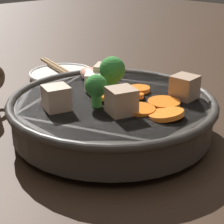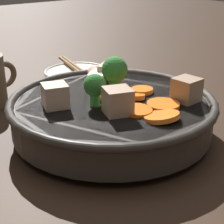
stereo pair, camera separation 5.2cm
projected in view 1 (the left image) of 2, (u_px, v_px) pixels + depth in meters
ground_plane at (112, 135)px, 0.54m from camera, size 3.00×3.00×0.00m
stirfry_bowl at (112, 110)px, 0.52m from camera, size 0.29×0.29×0.11m
side_saucer at (62, 74)px, 0.78m from camera, size 0.14×0.14×0.01m
chopsticks_pair at (62, 70)px, 0.78m from camera, size 0.06×0.20×0.01m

